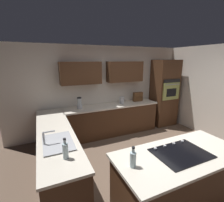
% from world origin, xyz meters
% --- Properties ---
extents(ground_plane, '(14.00, 14.00, 0.00)m').
position_xyz_m(ground_plane, '(0.00, 0.00, 0.00)').
color(ground_plane, brown).
extents(wall_back, '(6.00, 0.44, 2.60)m').
position_xyz_m(wall_back, '(0.06, -2.05, 1.42)').
color(wall_back, silver).
rests_on(wall_back, ground).
extents(wall_left, '(0.10, 4.00, 2.60)m').
position_xyz_m(wall_left, '(-2.45, -0.30, 1.30)').
color(wall_left, silver).
rests_on(wall_left, ground).
extents(lower_cabinets_back, '(2.80, 0.60, 0.86)m').
position_xyz_m(lower_cabinets_back, '(0.10, -1.72, 0.43)').
color(lower_cabinets_back, '#472B19').
rests_on(lower_cabinets_back, ground).
extents(countertop_back, '(2.84, 0.64, 0.04)m').
position_xyz_m(countertop_back, '(0.10, -1.72, 0.88)').
color(countertop_back, silver).
rests_on(countertop_back, lower_cabinets_back).
extents(lower_cabinets_side, '(0.60, 2.90, 0.86)m').
position_xyz_m(lower_cabinets_side, '(1.82, -0.55, 0.43)').
color(lower_cabinets_side, '#472B19').
rests_on(lower_cabinets_side, ground).
extents(countertop_side, '(0.64, 2.94, 0.04)m').
position_xyz_m(countertop_side, '(1.82, -0.55, 0.88)').
color(countertop_side, silver).
rests_on(countertop_side, lower_cabinets_side).
extents(island_base, '(1.86, 0.82, 0.86)m').
position_xyz_m(island_base, '(0.26, 1.04, 0.43)').
color(island_base, '#472B19').
rests_on(island_base, ground).
extents(island_top, '(1.94, 0.90, 0.04)m').
position_xyz_m(island_top, '(0.26, 1.04, 0.88)').
color(island_top, silver).
rests_on(island_top, island_base).
extents(wall_oven, '(0.80, 0.66, 2.20)m').
position_xyz_m(wall_oven, '(-1.85, -1.72, 1.10)').
color(wall_oven, '#472B19').
rests_on(wall_oven, ground).
extents(sink_unit, '(0.46, 0.70, 0.23)m').
position_xyz_m(sink_unit, '(1.83, 0.00, 0.92)').
color(sink_unit, '#515456').
rests_on(sink_unit, countertop_side).
extents(cooktop, '(0.76, 0.56, 0.03)m').
position_xyz_m(cooktop, '(0.26, 1.03, 0.91)').
color(cooktop, black).
rests_on(cooktop, island_top).
extents(blender, '(0.15, 0.15, 0.31)m').
position_xyz_m(blender, '(1.05, -1.76, 1.03)').
color(blender, silver).
rests_on(blender, countertop_back).
extents(spice_rack, '(0.32, 0.11, 0.29)m').
position_xyz_m(spice_rack, '(-0.85, -1.80, 1.05)').
color(spice_rack, brown).
rests_on(spice_rack, countertop_back).
extents(kettle, '(0.15, 0.15, 0.21)m').
position_xyz_m(kettle, '(-0.25, -1.76, 1.00)').
color(kettle, '#B7BABF').
rests_on(kettle, countertop_back).
extents(dish_soap_bottle, '(0.08, 0.08, 0.30)m').
position_xyz_m(dish_soap_bottle, '(1.77, 0.48, 1.02)').
color(dish_soap_bottle, silver).
rests_on(dish_soap_bottle, countertop_side).
extents(oil_bottle, '(0.08, 0.08, 0.28)m').
position_xyz_m(oil_bottle, '(1.04, 1.01, 1.01)').
color(oil_bottle, silver).
rests_on(oil_bottle, island_top).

